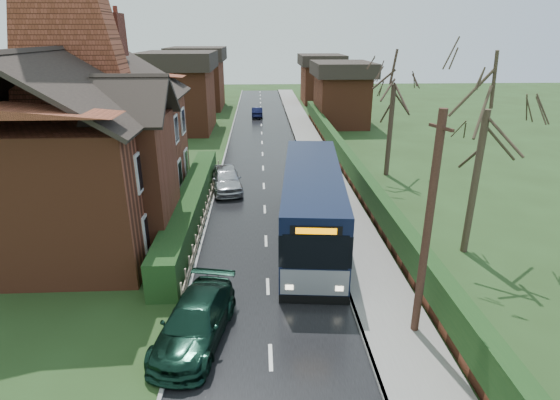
{
  "coord_description": "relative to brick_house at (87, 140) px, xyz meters",
  "views": [
    {
      "loc": [
        -0.22,
        -16.74,
        9.32
      ],
      "look_at": [
        0.71,
        2.79,
        1.8
      ],
      "focal_mm": 28.0,
      "sensor_mm": 36.0,
      "label": 1
    }
  ],
  "objects": [
    {
      "name": "ground",
      "position": [
        8.73,
        -4.78,
        -4.38
      ],
      "size": [
        140.0,
        140.0,
        0.0
      ],
      "primitive_type": "plane",
      "color": "#28491F",
      "rests_on": "ground"
    },
    {
      "name": "car_silver",
      "position": [
        6.38,
        4.64,
        -3.63
      ],
      "size": [
        2.42,
        4.62,
        1.5
      ],
      "primitive_type": "imported",
      "rotation": [
        0.0,
        0.0,
        0.15
      ],
      "color": "#B4B4B9",
      "rests_on": "ground"
    },
    {
      "name": "pavement",
      "position": [
        12.98,
        5.22,
        -4.31
      ],
      "size": [
        2.5,
        100.0,
        0.14
      ],
      "primitive_type": "cube",
      "color": "slate",
      "rests_on": "ground"
    },
    {
      "name": "kerb_left",
      "position": [
        5.68,
        5.22,
        -4.33
      ],
      "size": [
        0.12,
        100.0,
        0.1
      ],
      "primitive_type": "cube",
      "color": "gray",
      "rests_on": "ground"
    },
    {
      "name": "right_wall_hedge",
      "position": [
        14.53,
        5.22,
        -3.36
      ],
      "size": [
        0.6,
        50.0,
        1.8
      ],
      "color": "brown",
      "rests_on": "ground"
    },
    {
      "name": "car_distant",
      "position": [
        8.29,
        30.1,
        -3.79
      ],
      "size": [
        1.24,
        3.53,
        1.16
      ],
      "primitive_type": "imported",
      "rotation": [
        0.0,
        0.0,
        3.14
      ],
      "color": "#111433",
      "rests_on": "ground"
    },
    {
      "name": "car_green",
      "position": [
        6.34,
        -9.78,
        -3.7
      ],
      "size": [
        2.73,
        4.9,
        1.34
      ],
      "primitive_type": "imported",
      "rotation": [
        0.0,
        0.0,
        -0.19
      ],
      "color": "black",
      "rests_on": "ground"
    },
    {
      "name": "bus_stop_sign",
      "position": [
        12.17,
        -1.69,
        -2.5
      ],
      "size": [
        0.16,
        0.43,
        2.85
      ],
      "rotation": [
        0.0,
        0.0,
        -0.24
      ],
      "color": "slate",
      "rests_on": "ground"
    },
    {
      "name": "tree_house_side",
      "position": [
        -3.68,
        8.47,
        3.56
      ],
      "size": [
        4.68,
        4.68,
        10.63
      ],
      "color": "#35291F",
      "rests_on": "ground"
    },
    {
      "name": "road",
      "position": [
        8.73,
        5.22,
        -4.37
      ],
      "size": [
        6.0,
        100.0,
        0.02
      ],
      "primitive_type": "cube",
      "color": "black",
      "rests_on": "ground"
    },
    {
      "name": "front_hedge",
      "position": [
        4.83,
        0.22,
        -3.58
      ],
      "size": [
        1.2,
        16.0,
        1.6
      ],
      "primitive_type": "cube",
      "color": "black",
      "rests_on": "ground"
    },
    {
      "name": "brick_house",
      "position": [
        0.0,
        0.0,
        0.0
      ],
      "size": [
        9.3,
        14.6,
        10.3
      ],
      "color": "brown",
      "rests_on": "ground"
    },
    {
      "name": "tree_right_far",
      "position": [
        17.33,
        7.28,
        2.2
      ],
      "size": [
        4.56,
        4.56,
        8.8
      ],
      "color": "#32251D",
      "rests_on": "ground"
    },
    {
      "name": "picket_fence",
      "position": [
        5.58,
        0.22,
        -3.93
      ],
      "size": [
        0.1,
        16.0,
        0.9
      ],
      "primitive_type": null,
      "color": "tan",
      "rests_on": "ground"
    },
    {
      "name": "kerb_right",
      "position": [
        11.78,
        5.22,
        -4.31
      ],
      "size": [
        0.12,
        100.0,
        0.14
      ],
      "primitive_type": "cube",
      "color": "gray",
      "rests_on": "ground"
    },
    {
      "name": "tree_right_near",
      "position": [
        17.73,
        -4.18,
        2.48
      ],
      "size": [
        4.25,
        4.25,
        9.17
      ],
      "color": "#372C20",
      "rests_on": "ground"
    },
    {
      "name": "bus",
      "position": [
        10.93,
        -2.46,
        -2.67
      ],
      "size": [
        3.66,
        11.54,
        3.45
      ],
      "rotation": [
        0.0,
        0.0,
        -0.1
      ],
      "color": "black",
      "rests_on": "ground"
    },
    {
      "name": "telegraph_pole",
      "position": [
        13.53,
        -9.78,
        -0.63
      ],
      "size": [
        0.38,
        0.93,
        7.39
      ],
      "rotation": [
        0.0,
        0.0,
        0.32
      ],
      "color": "#311D16",
      "rests_on": "ground"
    }
  ]
}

